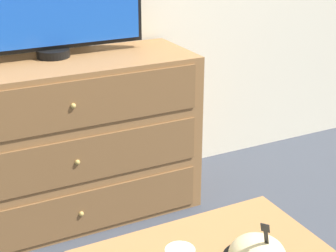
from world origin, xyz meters
TOP-DOWN VIEW (x-y plane):
  - ground_plane at (0.00, 0.00)m, footprint 12.00×12.00m
  - dresser at (-0.10, -0.27)m, footprint 1.33×0.49m

SIDE VIEW (x-z plane):
  - ground_plane at x=0.00m, z-range 0.00..0.00m
  - dresser at x=-0.10m, z-range 0.00..0.82m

